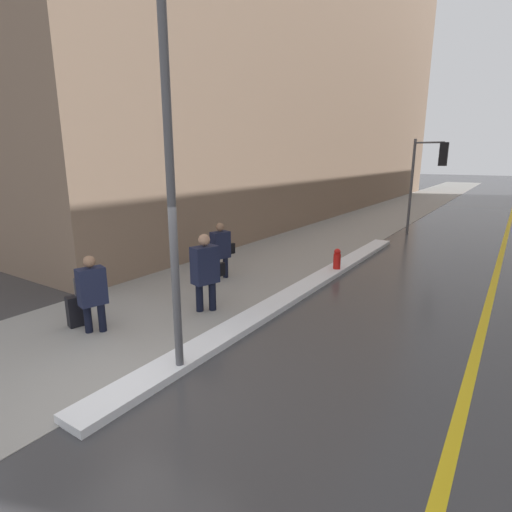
# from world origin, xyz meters

# --- Properties ---
(ground_plane) EXTENTS (160.00, 160.00, 0.00)m
(ground_plane) POSITION_xyz_m (0.00, 0.00, 0.00)
(ground_plane) COLOR #38383A
(sidewalk_slab) EXTENTS (4.00, 80.00, 0.01)m
(sidewalk_slab) POSITION_xyz_m (-2.00, 15.00, 0.01)
(sidewalk_slab) COLOR gray
(sidewalk_slab) RESTS_ON ground
(road_centre_stripe) EXTENTS (0.16, 80.00, 0.00)m
(road_centre_stripe) POSITION_xyz_m (4.00, 15.00, 0.00)
(road_centre_stripe) COLOR gold
(road_centre_stripe) RESTS_ON ground
(snow_bank_curb) EXTENTS (0.55, 12.71, 0.12)m
(snow_bank_curb) POSITION_xyz_m (0.16, 5.45, 0.06)
(snow_bank_curb) COLOR white
(snow_bank_curb) RESTS_ON ground
(building_facade_left) EXTENTS (6.00, 36.00, 21.17)m
(building_facade_left) POSITION_xyz_m (-7.00, 20.00, 10.59)
(building_facade_left) COLOR #846B56
(building_facade_left) RESTS_ON ground
(lamp_post) EXTENTS (0.28, 0.28, 5.69)m
(lamp_post) POSITION_xyz_m (0.31, 0.83, 3.35)
(lamp_post) COLOR #515156
(lamp_post) RESTS_ON ground
(traffic_light_near) EXTENTS (1.31, 0.32, 3.87)m
(traffic_light_near) POSITION_xyz_m (1.12, 14.41, 2.80)
(traffic_light_near) COLOR #515156
(traffic_light_near) RESTS_ON ground
(pedestrian_trailing) EXTENTS (0.40, 0.53, 1.46)m
(pedestrian_trailing) POSITION_xyz_m (-1.97, 1.00, 0.81)
(pedestrian_trailing) COLOR black
(pedestrian_trailing) RESTS_ON ground
(pedestrian_with_shoulder_bag) EXTENTS (0.45, 0.77, 1.65)m
(pedestrian_with_shoulder_bag) POSITION_xyz_m (-0.95, 2.95, 0.91)
(pedestrian_with_shoulder_bag) COLOR black
(pedestrian_with_shoulder_bag) RESTS_ON ground
(pedestrian_nearside) EXTENTS (0.41, 0.72, 1.50)m
(pedestrian_nearside) POSITION_xyz_m (-2.15, 4.98, 0.83)
(pedestrian_nearside) COLOR black
(pedestrian_nearside) RESTS_ON ground
(rolling_suitcase) EXTENTS (0.31, 0.41, 0.95)m
(rolling_suitcase) POSITION_xyz_m (-2.51, 1.00, 0.30)
(rolling_suitcase) COLOR black
(rolling_suitcase) RESTS_ON ground
(fire_hydrant) EXTENTS (0.20, 0.20, 0.70)m
(fire_hydrant) POSITION_xyz_m (0.24, 7.13, 0.35)
(fire_hydrant) COLOR red
(fire_hydrant) RESTS_ON ground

